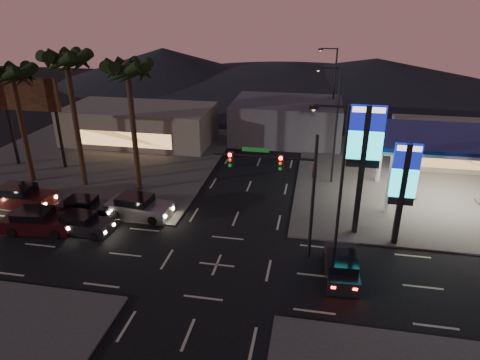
% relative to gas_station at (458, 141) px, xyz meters
% --- Properties ---
extents(ground, '(140.00, 140.00, 0.00)m').
position_rel_gas_station_xyz_m(ground, '(-16.00, -12.00, -5.08)').
color(ground, black).
rests_on(ground, ground).
extents(corner_lot_ne, '(24.00, 24.00, 0.12)m').
position_rel_gas_station_xyz_m(corner_lot_ne, '(0.00, 4.00, -5.02)').
color(corner_lot_ne, '#47443F').
rests_on(corner_lot_ne, ground).
extents(corner_lot_nw, '(24.00, 24.00, 0.12)m').
position_rel_gas_station_xyz_m(corner_lot_nw, '(-32.00, 4.00, -5.02)').
color(corner_lot_nw, '#47443F').
rests_on(corner_lot_nw, ground).
extents(gas_station, '(12.20, 8.20, 5.47)m').
position_rel_gas_station_xyz_m(gas_station, '(0.00, 0.00, 0.00)').
color(gas_station, silver).
rests_on(gas_station, ground).
extents(convenience_store, '(10.00, 6.00, 4.00)m').
position_rel_gas_station_xyz_m(convenience_store, '(2.00, 9.00, -3.08)').
color(convenience_store, '#726B5B').
rests_on(convenience_store, ground).
extents(pylon_sign_tall, '(2.20, 0.35, 9.00)m').
position_rel_gas_station_xyz_m(pylon_sign_tall, '(-7.50, -6.50, 1.31)').
color(pylon_sign_tall, black).
rests_on(pylon_sign_tall, ground).
extents(pylon_sign_short, '(1.60, 0.35, 7.00)m').
position_rel_gas_station_xyz_m(pylon_sign_short, '(-5.00, -7.50, -0.42)').
color(pylon_sign_short, black).
rests_on(pylon_sign_short, ground).
extents(traffic_signal_mast, '(6.10, 0.39, 8.00)m').
position_rel_gas_station_xyz_m(traffic_signal_mast, '(-12.24, -10.01, 0.15)').
color(traffic_signal_mast, black).
rests_on(traffic_signal_mast, ground).
extents(pedestal_signal, '(0.32, 0.39, 4.30)m').
position_rel_gas_station_xyz_m(pedestal_signal, '(-10.50, -5.02, -2.16)').
color(pedestal_signal, black).
rests_on(pedestal_signal, ground).
extents(streetlight_near, '(2.14, 0.25, 10.00)m').
position_rel_gas_station_xyz_m(streetlight_near, '(-9.21, -11.00, 0.64)').
color(streetlight_near, black).
rests_on(streetlight_near, ground).
extents(streetlight_mid, '(2.14, 0.25, 10.00)m').
position_rel_gas_station_xyz_m(streetlight_mid, '(-9.21, 2.00, 0.64)').
color(streetlight_mid, black).
rests_on(streetlight_mid, ground).
extents(streetlight_far, '(2.14, 0.25, 10.00)m').
position_rel_gas_station_xyz_m(streetlight_far, '(-9.21, 16.00, 0.64)').
color(streetlight_far, black).
rests_on(streetlight_far, ground).
extents(palm_a, '(4.41, 4.41, 10.86)m').
position_rel_gas_station_xyz_m(palm_a, '(-25.00, -2.50, 4.35)').
color(palm_a, black).
rests_on(palm_a, ground).
extents(palm_b, '(4.41, 4.41, 11.46)m').
position_rel_gas_station_xyz_m(palm_b, '(-30.00, -2.50, 4.89)').
color(palm_b, black).
rests_on(palm_b, ground).
extents(palm_c, '(4.41, 4.41, 10.26)m').
position_rel_gas_station_xyz_m(palm_c, '(-35.00, -2.50, 3.80)').
color(palm_c, black).
rests_on(palm_c, ground).
extents(billboard, '(6.00, 0.30, 8.50)m').
position_rel_gas_station_xyz_m(billboard, '(-36.50, 1.00, 1.25)').
color(billboard, black).
rests_on(billboard, ground).
extents(building_far_west, '(16.00, 8.00, 4.00)m').
position_rel_gas_station_xyz_m(building_far_west, '(-30.00, 10.00, -3.08)').
color(building_far_west, '#726B5B').
rests_on(building_far_west, ground).
extents(building_far_mid, '(12.00, 9.00, 4.40)m').
position_rel_gas_station_xyz_m(building_far_mid, '(-14.00, 14.00, -2.88)').
color(building_far_mid, '#4C4C51').
rests_on(building_far_mid, ground).
extents(hill_left, '(40.00, 40.00, 6.00)m').
position_rel_gas_station_xyz_m(hill_left, '(-41.00, 48.00, -2.08)').
color(hill_left, black).
rests_on(hill_left, ground).
extents(hill_right, '(50.00, 50.00, 5.00)m').
position_rel_gas_station_xyz_m(hill_right, '(-1.00, 48.00, -2.58)').
color(hill_right, black).
rests_on(hill_right, ground).
extents(hill_center, '(60.00, 60.00, 4.00)m').
position_rel_gas_station_xyz_m(hill_center, '(-16.00, 48.00, -3.08)').
color(hill_center, black).
rests_on(hill_center, ground).
extents(car_lane_a_front, '(4.32, 2.05, 1.37)m').
position_rel_gas_station_xyz_m(car_lane_a_front, '(-26.09, -9.82, -4.44)').
color(car_lane_a_front, black).
rests_on(car_lane_a_front, ground).
extents(car_lane_a_mid, '(5.06, 2.50, 1.60)m').
position_rel_gas_station_xyz_m(car_lane_a_mid, '(-29.19, -10.25, -4.34)').
color(car_lane_a_mid, black).
rests_on(car_lane_a_mid, ground).
extents(car_lane_b_front, '(5.09, 2.51, 1.61)m').
position_rel_gas_station_xyz_m(car_lane_b_front, '(-23.17, -6.90, -4.33)').
color(car_lane_b_front, '#57575A').
rests_on(car_lane_b_front, ground).
extents(car_lane_b_mid, '(4.24, 1.88, 1.36)m').
position_rel_gas_station_xyz_m(car_lane_b_mid, '(-27.22, -7.40, -4.45)').
color(car_lane_b_mid, black).
rests_on(car_lane_b_mid, ground).
extents(car_lane_b_rear, '(5.23, 2.32, 1.68)m').
position_rel_gas_station_xyz_m(car_lane_b_rear, '(-32.88, -6.98, -4.30)').
color(car_lane_b_rear, black).
rests_on(car_lane_b_rear, ground).
extents(suv_station, '(2.04, 4.35, 1.42)m').
position_rel_gas_station_xyz_m(suv_station, '(-8.59, -11.78, -4.42)').
color(suv_station, black).
rests_on(suv_station, ground).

